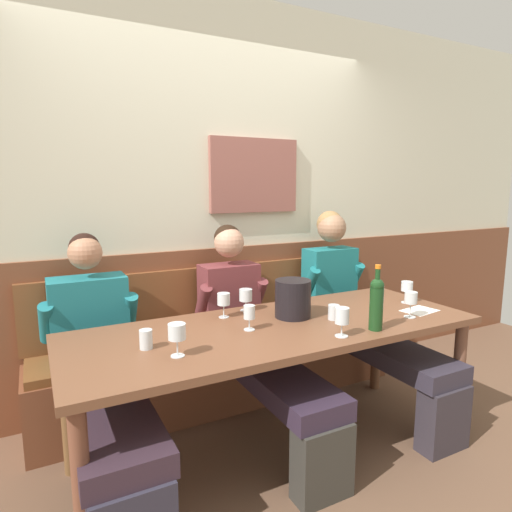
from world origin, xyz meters
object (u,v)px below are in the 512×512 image
at_px(person_right_seat, 253,333).
at_px(wine_glass_center_rear, 177,332).
at_px(wall_bench, 227,362).
at_px(wine_glass_mid_right, 407,287).
at_px(dining_table, 278,339).
at_px(water_tumbler_left, 146,339).
at_px(wine_glass_left_end, 411,299).
at_px(person_center_right_seat, 100,363).
at_px(person_left_seat, 359,309).
at_px(water_tumbler_center, 334,312).
at_px(ice_bucket, 293,299).
at_px(wine_glass_right_end, 224,300).
at_px(wine_bottle_clear_water, 376,302).
at_px(wine_glass_mid_left, 246,296).
at_px(wine_glass_center_front, 249,313).

height_order(person_right_seat, wine_glass_center_rear, person_right_seat).
distance_m(wall_bench, wine_glass_mid_right, 1.32).
height_order(dining_table, water_tumbler_left, water_tumbler_left).
height_order(wall_bench, wine_glass_left_end, wall_bench).
xyz_separation_m(person_center_right_seat, wine_glass_mid_right, (1.86, -0.31, 0.27)).
bearing_deg(water_tumbler_left, person_left_seat, 12.37).
xyz_separation_m(water_tumbler_left, water_tumbler_center, (1.05, -0.05, -0.00)).
xyz_separation_m(wine_glass_center_rear, water_tumbler_left, (-0.10, 0.16, -0.07)).
xyz_separation_m(dining_table, ice_bucket, (0.15, 0.09, 0.19)).
distance_m(ice_bucket, wine_glass_right_end, 0.40).
distance_m(wine_bottle_clear_water, wine_glass_center_rear, 1.05).
bearing_deg(ice_bucket, wine_bottle_clear_water, -55.92).
bearing_deg(wall_bench, person_center_right_seat, -156.94).
height_order(wine_glass_mid_left, water_tumbler_center, wine_glass_mid_left).
relative_size(person_right_seat, wine_glass_mid_left, 9.55).
height_order(wine_bottle_clear_water, wine_glass_mid_left, wine_bottle_clear_water).
height_order(person_center_right_seat, wine_glass_mid_right, person_center_right_seat).
xyz_separation_m(wine_glass_right_end, wine_glass_mid_left, (0.17, 0.07, -0.01)).
bearing_deg(wine_glass_center_front, wall_bench, 75.84).
height_order(person_center_right_seat, person_right_seat, person_right_seat).
distance_m(wine_glass_center_front, water_tumbler_left, 0.55).
bearing_deg(dining_table, wall_bench, 90.00).
bearing_deg(wall_bench, water_tumbler_left, -135.52).
xyz_separation_m(dining_table, person_right_seat, (0.01, 0.32, -0.07)).
relative_size(person_left_seat, ice_bucket, 6.06).
relative_size(wall_bench, wine_glass_mid_left, 19.20).
bearing_deg(person_left_seat, wine_glass_mid_left, -179.76).
xyz_separation_m(wine_glass_left_end, water_tumbler_center, (-0.42, 0.17, -0.06)).
height_order(wine_glass_right_end, wine_glass_mid_right, wine_glass_right_end).
xyz_separation_m(wine_bottle_clear_water, water_tumbler_left, (-1.14, 0.29, -0.11)).
xyz_separation_m(person_center_right_seat, wine_glass_right_end, (0.68, -0.05, 0.26)).
xyz_separation_m(wall_bench, person_left_seat, (0.86, -0.36, 0.36)).
xyz_separation_m(ice_bucket, wine_glass_mid_left, (-0.18, 0.24, -0.02)).
distance_m(person_center_right_seat, water_tumbler_center, 1.30).
xyz_separation_m(dining_table, wine_glass_right_end, (-0.21, 0.26, 0.18)).
relative_size(wine_glass_right_end, wine_glass_mid_left, 1.08).
relative_size(wall_bench, water_tumbler_center, 30.12).
distance_m(ice_bucket, wine_glass_left_end, 0.68).
height_order(wine_glass_right_end, wine_glass_center_front, wine_glass_right_end).
bearing_deg(ice_bucket, wine_glass_center_front, -164.60).
height_order(wall_bench, water_tumbler_center, wall_bench).
bearing_deg(wine_glass_mid_left, wine_bottle_clear_water, -54.55).
xyz_separation_m(dining_table, wine_glass_mid_left, (-0.03, 0.33, 0.17)).
distance_m(dining_table, wine_bottle_clear_water, 0.57).
relative_size(person_center_right_seat, wine_glass_left_end, 8.50).
xyz_separation_m(wall_bench, wine_glass_center_front, (-0.18, -0.69, 0.57)).
bearing_deg(wall_bench, wine_glass_mid_right, -35.36).
xyz_separation_m(wine_bottle_clear_water, wine_glass_mid_left, (-0.45, 0.63, -0.06)).
height_order(dining_table, water_tumbler_center, water_tumbler_center).
distance_m(person_left_seat, wine_glass_center_rear, 1.58).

